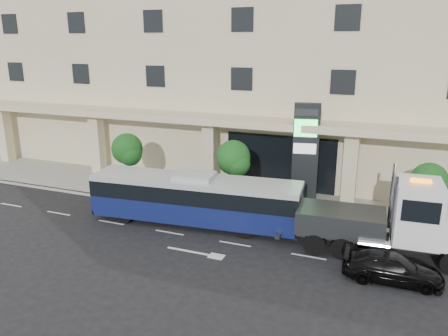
{
  "coord_description": "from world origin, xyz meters",
  "views": [
    {
      "loc": [
        7.31,
        -21.8,
        10.56
      ],
      "look_at": [
        -2.01,
        2.0,
        3.13
      ],
      "focal_mm": 35.0,
      "sensor_mm": 36.0,
      "label": 1
    }
  ],
  "objects_px": {
    "tow_truck": "(396,222)",
    "black_sedan": "(392,268)",
    "city_bus": "(195,198)",
    "signage_pylon": "(305,154)"
  },
  "relations": [
    {
      "from": "city_bus",
      "to": "signage_pylon",
      "type": "height_order",
      "value": "signage_pylon"
    },
    {
      "from": "black_sedan",
      "to": "signage_pylon",
      "type": "xyz_separation_m",
      "value": [
        -5.78,
        8.21,
        2.9
      ]
    },
    {
      "from": "tow_truck",
      "to": "city_bus",
      "type": "bearing_deg",
      "value": 176.36
    },
    {
      "from": "city_bus",
      "to": "tow_truck",
      "type": "xyz_separation_m",
      "value": [
        11.14,
        -0.07,
        0.28
      ]
    },
    {
      "from": "black_sedan",
      "to": "signage_pylon",
      "type": "height_order",
      "value": "signage_pylon"
    },
    {
      "from": "city_bus",
      "to": "tow_truck",
      "type": "bearing_deg",
      "value": -5.56
    },
    {
      "from": "tow_truck",
      "to": "black_sedan",
      "type": "height_order",
      "value": "tow_truck"
    },
    {
      "from": "city_bus",
      "to": "signage_pylon",
      "type": "relative_size",
      "value": 1.9
    },
    {
      "from": "tow_truck",
      "to": "black_sedan",
      "type": "relative_size",
      "value": 2.3
    },
    {
      "from": "tow_truck",
      "to": "black_sedan",
      "type": "bearing_deg",
      "value": -93.08
    }
  ]
}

